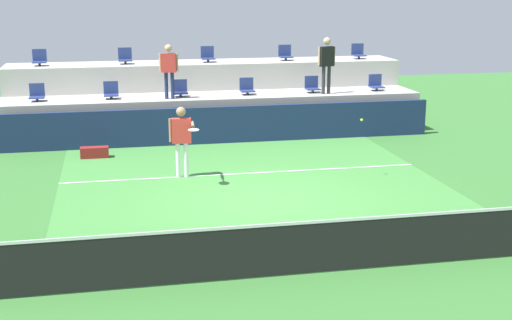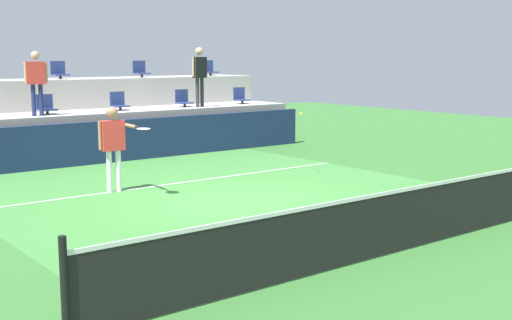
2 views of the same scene
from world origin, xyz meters
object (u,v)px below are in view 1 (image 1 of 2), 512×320
object	(u,v)px
stadium_chair_lower_mid_left	(180,90)
equipment_bag	(95,152)
stadium_chair_lower_far_right	(376,84)
tennis_player	(182,135)
stadium_chair_lower_right	(312,86)
spectator_in_white	(327,60)
stadium_chair_upper_left	(125,57)
stadium_chair_upper_far_left	(39,59)
stadium_chair_upper_far_right	(358,52)
stadium_chair_upper_center	(208,56)
stadium_chair_lower_far_left	(37,94)
spectator_leaning_on_rail	(169,66)
stadium_chair_lower_left	(111,92)
stadium_chair_lower_mid_right	(247,88)
stadium_chair_upper_right	(285,54)
tennis_ball	(362,120)

from	to	relation	value
stadium_chair_lower_mid_left	equipment_bag	world-z (taller)	stadium_chair_lower_mid_left
stadium_chair_lower_far_right	tennis_player	distance (m)	8.41
stadium_chair_lower_right	spectator_in_white	distance (m)	1.01
stadium_chair_upper_left	equipment_bag	bearing A→B (deg)	-103.89
stadium_chair_upper_far_left	equipment_bag	xyz separation A→B (m)	(1.66, -4.16, -2.16)
stadium_chair_lower_mid_left	stadium_chair_lower_right	distance (m)	4.22
stadium_chair_upper_far_right	stadium_chair_upper_far_left	bearing A→B (deg)	180.00
stadium_chair_upper_center	equipment_bag	bearing A→B (deg)	-131.96
stadium_chair_lower_right	stadium_chair_upper_far_left	xyz separation A→B (m)	(-8.50, 1.80, 0.85)
stadium_chair_lower_right	stadium_chair_upper_far_right	world-z (taller)	stadium_chair_upper_far_right
stadium_chair_lower_mid_left	equipment_bag	bearing A→B (deg)	-138.05
stadium_chair_lower_far_left	stadium_chair_lower_far_right	size ratio (longest dim) A/B	1.00
stadium_chair_lower_far_right	stadium_chair_upper_far_right	world-z (taller)	stadium_chair_upper_far_right
stadium_chair_upper_far_left	stadium_chair_lower_mid_left	bearing A→B (deg)	-22.83
stadium_chair_lower_far_left	spectator_leaning_on_rail	size ratio (longest dim) A/B	0.32
stadium_chair_lower_left	stadium_chair_lower_mid_left	size ratio (longest dim) A/B	1.00
stadium_chair_lower_left	spectator_in_white	bearing A→B (deg)	-3.30
stadium_chair_lower_mid_right	stadium_chair_upper_right	distance (m)	2.61
stadium_chair_lower_mid_left	spectator_leaning_on_rail	xyz separation A→B (m)	(-0.36, -0.38, 0.76)
stadium_chair_lower_right	stadium_chair_upper_far_left	world-z (taller)	stadium_chair_upper_far_left
stadium_chair_lower_mid_right	tennis_ball	world-z (taller)	stadium_chair_lower_mid_right
stadium_chair_lower_mid_left	spectator_in_white	world-z (taller)	spectator_in_white
stadium_chair_lower_mid_left	stadium_chair_upper_far_right	size ratio (longest dim) A/B	1.00
stadium_chair_lower_mid_left	stadium_chair_upper_center	xyz separation A→B (m)	(1.12, 1.80, 0.85)
spectator_leaning_on_rail	spectator_in_white	bearing A→B (deg)	0.00
stadium_chair_lower_mid_left	stadium_chair_lower_left	bearing A→B (deg)	180.00
stadium_chair_lower_mid_right	tennis_player	world-z (taller)	stadium_chair_lower_mid_right
stadium_chair_upper_left	stadium_chair_upper_far_right	bearing A→B (deg)	0.00
stadium_chair_lower_right	equipment_bag	xyz separation A→B (m)	(-6.84, -2.36, -1.31)
tennis_player	equipment_bag	size ratio (longest dim) A/B	2.31
stadium_chair_lower_left	spectator_leaning_on_rail	xyz separation A→B (m)	(1.73, -0.38, 0.76)
stadium_chair_lower_far_left	spectator_in_white	bearing A→B (deg)	-2.49
spectator_leaning_on_rail	stadium_chair_lower_mid_left	bearing A→B (deg)	46.69
stadium_chair_lower_mid_right	stadium_chair_lower_far_right	distance (m)	4.29
stadium_chair_lower_right	spectator_in_white	size ratio (longest dim) A/B	0.29
stadium_chair_lower_right	spectator_leaning_on_rail	xyz separation A→B (m)	(-4.58, -0.38, 0.76)
stadium_chair_lower_far_left	stadium_chair_lower_far_right	bearing A→B (deg)	0.00
stadium_chair_lower_far_right	stadium_chair_upper_far_right	distance (m)	1.99
stadium_chair_lower_far_right	tennis_player	bearing A→B (deg)	-144.58
stadium_chair_lower_right	stadium_chair_upper_center	size ratio (longest dim) A/B	1.00
stadium_chair_lower_far_left	stadium_chair_upper_far_left	distance (m)	1.99
stadium_chair_lower_far_right	tennis_ball	distance (m)	6.33
stadium_chair_lower_left	spectator_leaning_on_rail	distance (m)	1.93
tennis_player	spectator_leaning_on_rail	bearing A→B (deg)	88.74
stadium_chair_upper_far_left	stadium_chair_lower_mid_right	bearing A→B (deg)	-15.77
stadium_chair_upper_right	stadium_chair_upper_far_left	bearing A→B (deg)	180.00
stadium_chair_upper_far_right	tennis_ball	bearing A→B (deg)	-108.88
stadium_chair_upper_right	tennis_player	world-z (taller)	stadium_chair_upper_right
stadium_chair_upper_center	spectator_leaning_on_rail	world-z (taller)	spectator_leaning_on_rail
stadium_chair_lower_right	stadium_chair_lower_far_right	distance (m)	2.17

